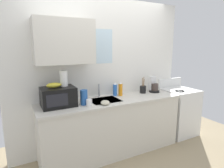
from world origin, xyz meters
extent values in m
cube|color=white|center=(0.00, 0.35, 1.25)|extent=(3.08, 0.10, 2.50)
cube|color=silver|center=(-0.68, 0.14, 1.79)|extent=(0.82, 0.32, 0.62)
cube|color=silver|center=(-0.12, 0.31, 1.73)|extent=(0.56, 0.02, 0.55)
cube|color=silver|center=(0.00, 0.00, 0.43)|extent=(2.28, 0.60, 0.86)
cube|color=beige|center=(0.00, 0.00, 0.88)|extent=(2.31, 0.63, 0.03)
cube|color=#9EA0A5|center=(-0.12, 0.02, 0.83)|extent=(0.46, 0.38, 0.14)
cylinder|color=#B2B5BA|center=(-0.12, 0.24, 1.01)|extent=(0.03, 0.03, 0.22)
cube|color=white|center=(1.50, 0.00, 0.45)|extent=(0.60, 0.60, 0.90)
torus|color=black|center=(1.38, -0.10, 0.91)|extent=(0.17, 0.17, 0.02)
cube|color=white|center=(1.50, 0.28, 0.99)|extent=(0.60, 0.04, 0.18)
cube|color=black|center=(-0.82, 0.05, 1.04)|extent=(0.46, 0.34, 0.27)
cube|color=black|center=(-0.87, -0.12, 1.04)|extent=(0.28, 0.01, 0.17)
ellipsoid|color=gold|center=(-0.87, 0.05, 1.20)|extent=(0.20, 0.11, 0.07)
cylinder|color=white|center=(-0.72, 0.10, 1.28)|extent=(0.11, 0.11, 0.22)
cylinder|color=black|center=(0.92, 0.08, 0.92)|extent=(0.19, 0.19, 0.03)
cylinder|color=#3F332D|center=(0.92, 0.07, 1.00)|extent=(0.12, 0.12, 0.13)
cube|color=silver|center=(0.92, 0.15, 1.05)|extent=(0.11, 0.09, 0.26)
cylinder|color=blue|center=(0.16, 0.20, 1.00)|extent=(0.07, 0.07, 0.19)
cone|color=white|center=(0.16, 0.20, 1.11)|extent=(0.05, 0.05, 0.04)
cylinder|color=orange|center=(0.24, 0.15, 1.00)|extent=(0.07, 0.07, 0.20)
cone|color=white|center=(0.24, 0.15, 1.12)|extent=(0.05, 0.05, 0.04)
cylinder|color=#2659A5|center=(-0.48, -0.05, 1.01)|extent=(0.10, 0.10, 0.22)
cylinder|color=white|center=(-0.44, -0.14, 0.95)|extent=(0.08, 0.08, 0.09)
cylinder|color=black|center=(0.69, 0.12, 0.97)|extent=(0.11, 0.11, 0.13)
cylinder|color=olive|center=(0.68, 0.12, 1.06)|extent=(0.02, 0.02, 0.24)
cylinder|color=olive|center=(0.71, 0.13, 1.07)|extent=(0.02, 0.02, 0.25)
cylinder|color=olive|center=(0.69, 0.10, 1.05)|extent=(0.03, 0.01, 0.22)
ellipsoid|color=beige|center=(-0.22, -0.20, 0.93)|extent=(0.13, 0.13, 0.06)
camera|label=1|loc=(-1.36, -2.56, 1.72)|focal=30.47mm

